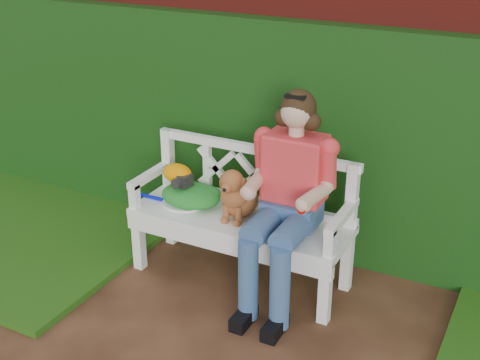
% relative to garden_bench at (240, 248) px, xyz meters
% --- Properties ---
extents(brick_wall, '(10.00, 0.30, 2.20)m').
position_rel_garden_bench_xyz_m(brick_wall, '(0.32, 0.82, 0.86)').
color(brick_wall, maroon).
rests_on(brick_wall, ground).
extents(ivy_hedge, '(10.00, 0.18, 1.70)m').
position_rel_garden_bench_xyz_m(ivy_hedge, '(0.32, 0.60, 0.61)').
color(ivy_hedge, '#15440C').
rests_on(ivy_hedge, ground).
extents(grass_left, '(2.60, 2.00, 0.05)m').
position_rel_garden_bench_xyz_m(grass_left, '(-2.08, -0.18, -0.21)').
color(grass_left, '#1F5412').
rests_on(grass_left, ground).
extents(garden_bench, '(1.64, 0.79, 0.48)m').
position_rel_garden_bench_xyz_m(garden_bench, '(0.00, 0.00, 0.00)').
color(garden_bench, white).
rests_on(garden_bench, ground).
extents(seated_woman, '(0.75, 0.89, 1.37)m').
position_rel_garden_bench_xyz_m(seated_woman, '(0.37, -0.02, 0.45)').
color(seated_woman, '#FA424A').
rests_on(seated_woman, ground).
extents(dog, '(0.28, 0.36, 0.38)m').
position_rel_garden_bench_xyz_m(dog, '(-0.01, -0.01, 0.43)').
color(dog, '#9A581F').
rests_on(dog, garden_bench).
extents(tennis_racket, '(0.62, 0.45, 0.03)m').
position_rel_garden_bench_xyz_m(tennis_racket, '(-0.46, -0.04, 0.25)').
color(tennis_racket, silver).
rests_on(tennis_racket, garden_bench).
extents(green_bag, '(0.53, 0.48, 0.15)m').
position_rel_garden_bench_xyz_m(green_bag, '(-0.39, 0.01, 0.31)').
color(green_bag, green).
rests_on(green_bag, garden_bench).
extents(camera_item, '(0.14, 0.12, 0.08)m').
position_rel_garden_bench_xyz_m(camera_item, '(-0.44, -0.01, 0.43)').
color(camera_item, black).
rests_on(camera_item, green_bag).
extents(baseball_glove, '(0.26, 0.23, 0.13)m').
position_rel_garden_bench_xyz_m(baseball_glove, '(-0.50, 0.01, 0.45)').
color(baseball_glove, orange).
rests_on(baseball_glove, green_bag).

